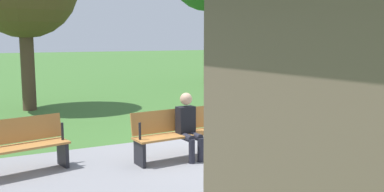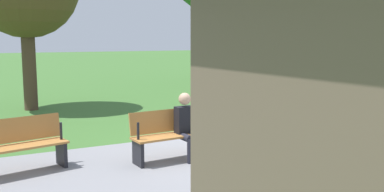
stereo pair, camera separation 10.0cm
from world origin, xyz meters
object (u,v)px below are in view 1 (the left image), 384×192
object	(u,v)px
bench_7	(12,146)
person_seated	(188,124)
bench_6	(178,133)
bench_5	(296,119)
bench_4	(371,107)

from	to	relation	value
bench_7	person_seated	bearing A→B (deg)	157.98
bench_6	bench_7	bearing A→B (deg)	-11.86
bench_5	bench_6	size ratio (longest dim) A/B	1.00
bench_6	person_seated	distance (m)	0.25
bench_4	person_seated	distance (m)	5.41
bench_7	person_seated	size ratio (longest dim) A/B	1.48
bench_6	person_seated	world-z (taller)	person_seated
bench_6	bench_7	world-z (taller)	same
bench_7	bench_6	bearing A→B (deg)	160.20
bench_4	bench_6	size ratio (longest dim) A/B	1.02
bench_4	bench_5	world-z (taller)	same
bench_5	bench_4	bearing A→B (deg)	-168.14
bench_6	person_seated	xyz separation A→B (m)	(-0.14, 0.13, 0.16)
bench_6	bench_4	bearing A→B (deg)	179.97
bench_4	bench_5	xyz separation A→B (m)	(2.75, 0.38, 0.00)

